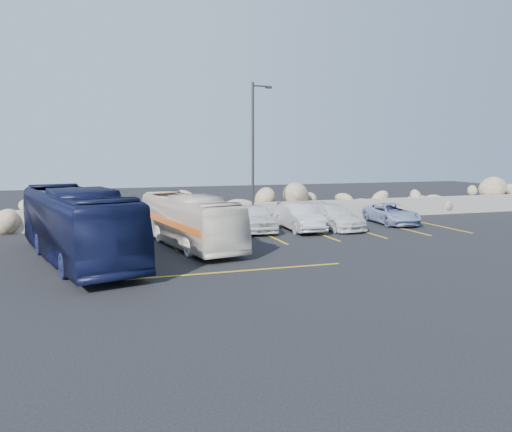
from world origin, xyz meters
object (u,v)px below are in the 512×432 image
object	(u,v)px
car_c	(334,217)
car_a	(255,218)
vintage_bus	(189,220)
car_d	(392,214)
car_b	(299,217)
tour_coach	(77,224)
lamppost	(254,151)

from	to	relation	value
car_c	car_a	bearing A→B (deg)	168.56
vintage_bus	car_d	xyz separation A→B (m)	(12.80, 3.30, -0.57)
car_b	car_d	xyz separation A→B (m)	(6.26, 0.66, -0.12)
car_b	car_c	size ratio (longest dim) A/B	0.95
car_c	car_d	distance (m)	4.19
vintage_bus	car_a	size ratio (longest dim) A/B	1.95
car_d	tour_coach	bearing A→B (deg)	-159.44
lamppost	car_c	xyz separation A→B (m)	(4.30, -1.22, -3.62)
lamppost	vintage_bus	size ratio (longest dim) A/B	0.95
car_d	lamppost	bearing A→B (deg)	-179.45
vintage_bus	tour_coach	world-z (taller)	tour_coach
lamppost	car_a	xyz separation A→B (m)	(-0.18, -0.75, -3.56)
car_b	car_c	bearing A→B (deg)	2.36
car_b	car_c	world-z (taller)	car_b
tour_coach	car_a	xyz separation A→B (m)	(8.91, 4.86, -0.71)
lamppost	car_d	xyz separation A→B (m)	(8.44, -0.60, -3.69)
tour_coach	car_a	distance (m)	10.17
tour_coach	car_d	distance (m)	18.25
tour_coach	car_b	size ratio (longest dim) A/B	2.35
car_a	car_d	distance (m)	8.63
lamppost	car_c	bearing A→B (deg)	-15.88
car_a	car_c	distance (m)	4.51
car_b	vintage_bus	bearing A→B (deg)	-156.82
tour_coach	car_c	distance (m)	14.11
lamppost	car_d	world-z (taller)	lamppost
vintage_bus	car_b	world-z (taller)	vintage_bus
vintage_bus	car_c	xyz separation A→B (m)	(8.65, 2.68, -0.50)
car_a	car_d	bearing A→B (deg)	4.48
car_a	car_d	xyz separation A→B (m)	(8.63, 0.15, -0.13)
tour_coach	car_c	bearing A→B (deg)	3.54
tour_coach	car_b	world-z (taller)	tour_coach
lamppost	car_b	bearing A→B (deg)	-30.02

